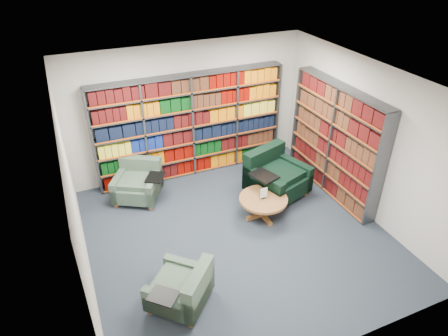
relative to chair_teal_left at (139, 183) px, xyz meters
name	(u,v)px	position (x,y,z in m)	size (l,w,h in m)	color
room_shell	(239,167)	(1.31, -1.87, 1.10)	(5.02, 5.02, 2.82)	black
bookshelf_back	(191,126)	(1.31, 0.47, 0.79)	(4.00, 0.28, 2.20)	#47494F
bookshelf_right	(335,141)	(3.65, -1.27, 0.79)	(0.28, 2.50, 2.20)	#47494F
chair_teal_left	(139,183)	(0.00, 0.00, 0.00)	(1.13, 1.13, 0.75)	#05343F
chair_green_right	(274,177)	(2.54, -0.95, 0.06)	(1.33, 1.27, 0.91)	black
chair_teal_front	(184,290)	(-0.02, -2.94, -0.02)	(1.09, 1.09, 0.70)	#05343F
coffee_table	(263,202)	(1.96, -1.58, 0.03)	(0.89, 0.89, 0.63)	#955939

